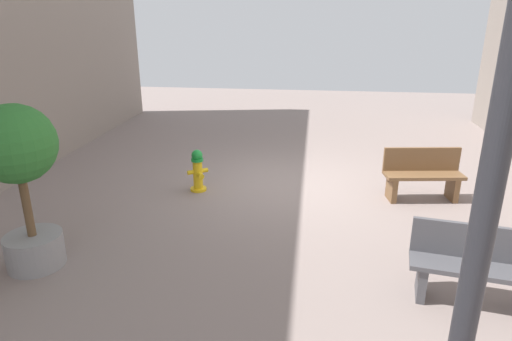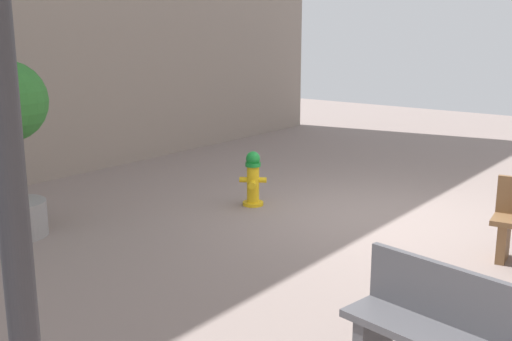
# 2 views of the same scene
# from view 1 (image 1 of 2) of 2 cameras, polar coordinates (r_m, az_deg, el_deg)

# --- Properties ---
(ground_plane) EXTENTS (23.40, 23.40, 0.00)m
(ground_plane) POSITION_cam_1_polar(r_m,az_deg,el_deg) (9.08, 4.11, -1.73)
(ground_plane) COLOR gray
(fire_hydrant) EXTENTS (0.38, 0.37, 0.82)m
(fire_hydrant) POSITION_cam_1_polar(r_m,az_deg,el_deg) (8.68, -7.43, 0.01)
(fire_hydrant) COLOR gold
(fire_hydrant) RESTS_ON ground_plane
(bench_near) EXTENTS (1.46, 0.64, 0.95)m
(bench_near) POSITION_cam_1_polar(r_m,az_deg,el_deg) (8.76, 20.45, -0.42)
(bench_near) COLOR brown
(bench_near) RESTS_ON ground_plane
(bench_far) EXTENTS (1.73, 0.71, 0.95)m
(bench_far) POSITION_cam_1_polar(r_m,az_deg,el_deg) (5.96, 27.14, -10.74)
(bench_far) COLOR #4C4C51
(bench_far) RESTS_ON ground_plane
(planter_tree) EXTENTS (1.01, 1.01, 2.24)m
(planter_tree) POSITION_cam_1_polar(r_m,az_deg,el_deg) (6.43, -27.90, 0.39)
(planter_tree) COLOR gray
(planter_tree) RESTS_ON ground_plane
(street_lamp) EXTENTS (0.36, 0.36, 3.97)m
(street_lamp) POSITION_cam_1_polar(r_m,az_deg,el_deg) (2.57, 27.75, -1.44)
(street_lamp) COLOR #2D2D33
(street_lamp) RESTS_ON ground_plane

